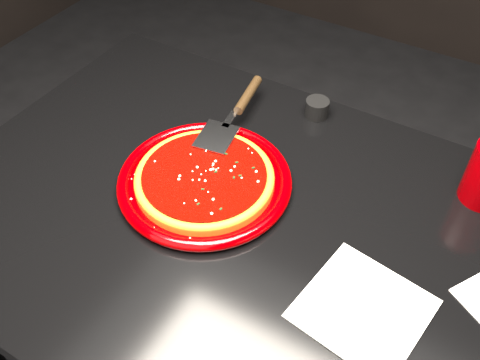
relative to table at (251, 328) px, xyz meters
name	(u,v)px	position (x,y,z in m)	size (l,w,h in m)	color
table	(251,328)	(0.00, 0.00, 0.00)	(1.20, 0.80, 0.75)	black
plate	(205,181)	(-0.13, 0.03, 0.39)	(0.33, 0.33, 0.02)	#820001
pizza_crust	(205,180)	(-0.13, 0.03, 0.39)	(0.26, 0.26, 0.01)	#916116
pizza_crust_rim	(204,177)	(-0.13, 0.03, 0.40)	(0.26, 0.26, 0.02)	#916116
pizza_sauce	(204,175)	(-0.13, 0.03, 0.40)	(0.23, 0.23, 0.01)	#660400
parmesan_dusting	(204,173)	(-0.13, 0.03, 0.41)	(0.23, 0.23, 0.01)	beige
basil_flecks	(204,173)	(-0.13, 0.03, 0.41)	(0.21, 0.21, 0.00)	black
pizza_server	(234,113)	(-0.17, 0.20, 0.42)	(0.08, 0.30, 0.02)	silver
napkin_a	(363,309)	(0.23, -0.07, 0.38)	(0.18, 0.18, 0.00)	silver
ramekin	(317,108)	(-0.03, 0.33, 0.39)	(0.05, 0.05, 0.04)	black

